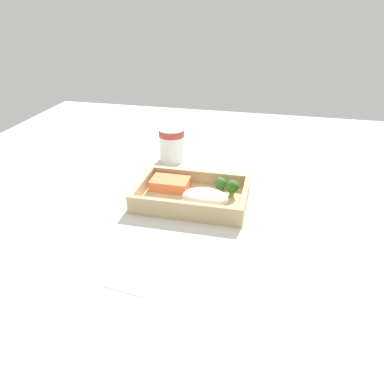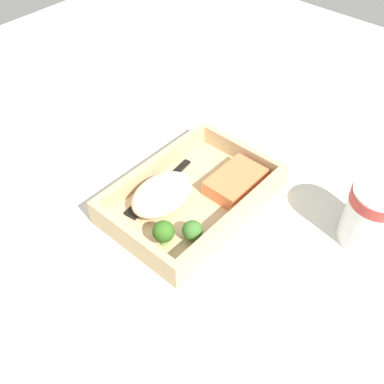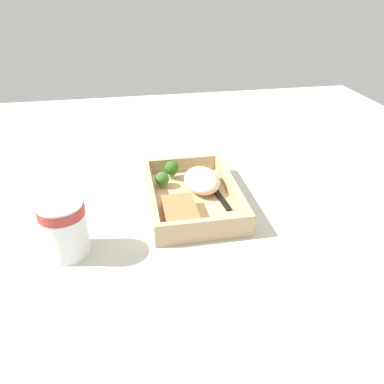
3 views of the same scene
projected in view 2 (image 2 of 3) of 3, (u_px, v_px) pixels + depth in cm
name	position (u px, v px, depth cm)	size (l,w,h in cm)	color
ground_plane	(192.00, 208.00, 73.46)	(160.00, 160.00, 2.00)	beige
takeout_tray	(192.00, 201.00, 72.32)	(26.88, 18.13, 1.20)	tan
tray_rim	(192.00, 191.00, 70.69)	(26.88, 18.13, 3.37)	tan
salmon_fillet	(235.00, 182.00, 72.79)	(9.66, 6.23, 2.56)	#F17845
mashed_potatoes	(162.00, 194.00, 69.84)	(11.08, 7.65, 3.90)	beige
broccoli_floret_1	(193.00, 231.00, 64.84)	(3.04, 3.04, 3.43)	#759656
broccoli_floret_2	(164.00, 232.00, 63.85)	(3.25, 3.25, 4.22)	#75A055
fork	(156.00, 191.00, 72.80)	(15.88, 3.45, 0.44)	black
paper_cup	(372.00, 213.00, 63.81)	(7.68, 7.68, 10.07)	white
receipt_slip	(104.00, 128.00, 86.52)	(7.94, 15.43, 0.24)	white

